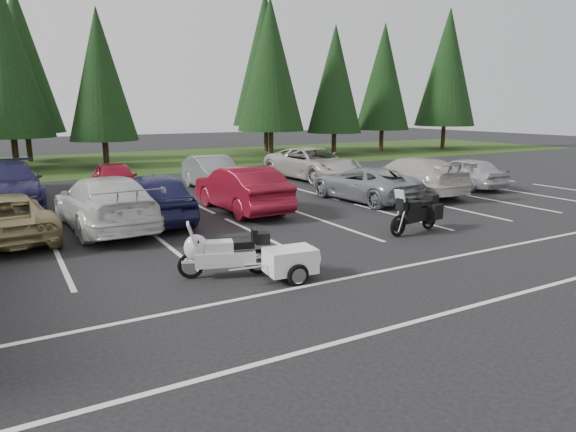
{
  "coord_description": "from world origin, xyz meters",
  "views": [
    {
      "loc": [
        -5.99,
        -12.21,
        3.69
      ],
      "look_at": [
        0.65,
        -0.5,
        0.83
      ],
      "focal_mm": 32.0,
      "sensor_mm": 36.0,
      "label": 1
    }
  ],
  "objects_px": {
    "car_near_5": "(241,189)",
    "touring_motorcycle": "(225,249)",
    "car_near_6": "(364,183)",
    "adventure_motorcycle": "(415,210)",
    "car_far_2": "(115,179)",
    "cargo_trailer": "(290,264)",
    "car_near_4": "(156,197)",
    "car_near_2": "(4,217)",
    "car_far_1": "(9,184)",
    "car_far_3": "(213,173)",
    "car_near_8": "(464,172)",
    "car_near_3": "(105,203)",
    "car_far_4": "(313,164)",
    "car_near_7": "(411,175)"
  },
  "relations": [
    {
      "from": "car_near_5",
      "to": "touring_motorcycle",
      "type": "bearing_deg",
      "value": 61.58
    },
    {
      "from": "car_near_6",
      "to": "adventure_motorcycle",
      "type": "distance_m",
      "value": 5.55
    },
    {
      "from": "car_far_2",
      "to": "cargo_trailer",
      "type": "relative_size",
      "value": 2.69
    },
    {
      "from": "touring_motorcycle",
      "to": "adventure_motorcycle",
      "type": "height_order",
      "value": "adventure_motorcycle"
    },
    {
      "from": "touring_motorcycle",
      "to": "cargo_trailer",
      "type": "relative_size",
      "value": 1.49
    },
    {
      "from": "car_near_4",
      "to": "car_far_2",
      "type": "xyz_separation_m",
      "value": [
        -0.11,
        5.91,
        -0.12
      ]
    },
    {
      "from": "car_near_2",
      "to": "touring_motorcycle",
      "type": "relative_size",
      "value": 2.11
    },
    {
      "from": "car_near_6",
      "to": "car_far_1",
      "type": "bearing_deg",
      "value": -30.2
    },
    {
      "from": "car_far_3",
      "to": "touring_motorcycle",
      "type": "bearing_deg",
      "value": -108.27
    },
    {
      "from": "car_near_2",
      "to": "car_near_6",
      "type": "distance_m",
      "value": 12.73
    },
    {
      "from": "car_near_6",
      "to": "car_far_2",
      "type": "distance_m",
      "value": 10.45
    },
    {
      "from": "car_near_8",
      "to": "cargo_trailer",
      "type": "xyz_separation_m",
      "value": [
        -13.55,
        -7.35,
        -0.35
      ]
    },
    {
      "from": "car_near_3",
      "to": "car_near_8",
      "type": "distance_m",
      "value": 16.12
    },
    {
      "from": "car_far_2",
      "to": "car_far_3",
      "type": "height_order",
      "value": "car_far_3"
    },
    {
      "from": "car_near_3",
      "to": "car_far_3",
      "type": "relative_size",
      "value": 1.22
    },
    {
      "from": "car_near_2",
      "to": "car_near_5",
      "type": "relative_size",
      "value": 0.97
    },
    {
      "from": "car_far_3",
      "to": "car_near_4",
      "type": "bearing_deg",
      "value": -125.65
    },
    {
      "from": "car_near_2",
      "to": "car_near_4",
      "type": "relative_size",
      "value": 1.0
    },
    {
      "from": "car_far_3",
      "to": "car_far_4",
      "type": "relative_size",
      "value": 0.78
    },
    {
      "from": "car_far_3",
      "to": "car_far_4",
      "type": "distance_m",
      "value": 5.83
    },
    {
      "from": "car_far_2",
      "to": "car_far_3",
      "type": "xyz_separation_m",
      "value": [
        4.16,
        -0.65,
        0.06
      ]
    },
    {
      "from": "car_near_2",
      "to": "car_far_1",
      "type": "relative_size",
      "value": 0.87
    },
    {
      "from": "car_near_3",
      "to": "car_near_6",
      "type": "bearing_deg",
      "value": 177.2
    },
    {
      "from": "car_near_8",
      "to": "car_far_1",
      "type": "relative_size",
      "value": 0.75
    },
    {
      "from": "car_near_2",
      "to": "cargo_trailer",
      "type": "height_order",
      "value": "car_near_2"
    },
    {
      "from": "car_near_2",
      "to": "touring_motorcycle",
      "type": "height_order",
      "value": "car_near_2"
    },
    {
      "from": "car_near_2",
      "to": "cargo_trailer",
      "type": "distance_m",
      "value": 8.66
    },
    {
      "from": "car_near_8",
      "to": "car_far_3",
      "type": "bearing_deg",
      "value": -24.14
    },
    {
      "from": "car_near_5",
      "to": "car_near_7",
      "type": "xyz_separation_m",
      "value": [
        7.94,
        -0.19,
        -0.01
      ]
    },
    {
      "from": "car_near_3",
      "to": "car_near_5",
      "type": "distance_m",
      "value": 4.79
    },
    {
      "from": "car_near_8",
      "to": "car_far_2",
      "type": "relative_size",
      "value": 1.0
    },
    {
      "from": "car_near_5",
      "to": "car_near_3",
      "type": "bearing_deg",
      "value": 4.34
    },
    {
      "from": "touring_motorcycle",
      "to": "car_near_8",
      "type": "bearing_deg",
      "value": 41.19
    },
    {
      "from": "car_near_4",
      "to": "car_far_4",
      "type": "height_order",
      "value": "car_near_4"
    },
    {
      "from": "car_near_3",
      "to": "car_far_1",
      "type": "bearing_deg",
      "value": -70.55
    },
    {
      "from": "car_far_2",
      "to": "car_near_5",
      "type": "bearing_deg",
      "value": -56.58
    },
    {
      "from": "car_far_4",
      "to": "car_near_7",
      "type": "bearing_deg",
      "value": -84.0
    },
    {
      "from": "car_near_4",
      "to": "cargo_trailer",
      "type": "height_order",
      "value": "car_near_4"
    },
    {
      "from": "car_near_6",
      "to": "car_far_2",
      "type": "xyz_separation_m",
      "value": [
        -8.47,
        6.11,
        0.02
      ]
    },
    {
      "from": "car_far_3",
      "to": "car_near_8",
      "type": "bearing_deg",
      "value": -24.19
    },
    {
      "from": "car_near_7",
      "to": "car_near_3",
      "type": "bearing_deg",
      "value": 4.07
    },
    {
      "from": "car_near_6",
      "to": "car_far_3",
      "type": "height_order",
      "value": "car_far_3"
    },
    {
      "from": "car_near_4",
      "to": "car_far_4",
      "type": "distance_m",
      "value": 11.51
    },
    {
      "from": "car_near_4",
      "to": "car_near_6",
      "type": "height_order",
      "value": "car_near_4"
    },
    {
      "from": "car_near_8",
      "to": "adventure_motorcycle",
      "type": "relative_size",
      "value": 1.8
    },
    {
      "from": "car_near_4",
      "to": "car_near_5",
      "type": "xyz_separation_m",
      "value": [
        3.15,
        0.21,
        -0.01
      ]
    },
    {
      "from": "touring_motorcycle",
      "to": "car_far_3",
      "type": "bearing_deg",
      "value": 87.28
    },
    {
      "from": "car_near_4",
      "to": "adventure_motorcycle",
      "type": "height_order",
      "value": "car_near_4"
    },
    {
      "from": "car_far_2",
      "to": "cargo_trailer",
      "type": "xyz_separation_m",
      "value": [
        1.05,
        -13.11,
        -0.35
      ]
    },
    {
      "from": "car_near_5",
      "to": "car_far_4",
      "type": "xyz_separation_m",
      "value": [
        6.69,
        5.75,
        0.0
      ]
    }
  ]
}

